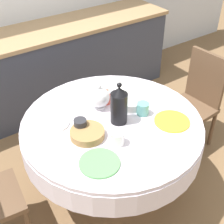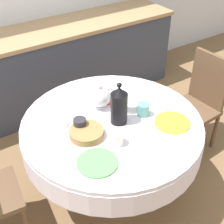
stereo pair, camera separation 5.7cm
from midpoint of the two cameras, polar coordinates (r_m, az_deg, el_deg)
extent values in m
plane|color=brown|center=(2.74, -0.61, -13.72)|extent=(12.00, 12.00, 0.00)
cube|color=#383D4C|center=(3.50, -14.52, 6.65)|extent=(3.20, 0.60, 0.86)
cube|color=#A37F56|center=(3.31, -15.71, 13.38)|extent=(3.24, 0.64, 0.04)
cylinder|color=brown|center=(2.73, -0.62, -13.45)|extent=(0.44, 0.44, 0.04)
cylinder|color=brown|center=(2.53, -0.65, -9.68)|extent=(0.11, 0.11, 0.48)
cylinder|color=silver|center=(2.31, -0.71, -4.00)|extent=(1.31, 1.31, 0.18)
cylinder|color=silver|center=(2.24, -0.73, -1.96)|extent=(1.30, 1.30, 0.03)
cube|color=brown|center=(2.97, 13.36, 0.48)|extent=(0.43, 0.43, 0.04)
cube|color=brown|center=(2.96, 16.34, 5.96)|extent=(0.06, 0.38, 0.49)
cylinder|color=brown|center=(2.91, 13.19, -5.84)|extent=(0.04, 0.04, 0.39)
cylinder|color=brown|center=(3.07, 8.19, -2.48)|extent=(0.04, 0.04, 0.39)
cylinder|color=brown|center=(3.14, 17.32, -2.97)|extent=(0.04, 0.04, 0.39)
cylinder|color=brown|center=(3.29, 12.47, 0.01)|extent=(0.04, 0.04, 0.39)
cylinder|color=brown|center=(2.58, -17.80, -13.77)|extent=(0.04, 0.04, 0.39)
cylinder|color=#5BA85B|center=(1.92, -3.17, -9.29)|extent=(0.25, 0.25, 0.01)
cylinder|color=white|center=(2.02, 0.20, -4.80)|extent=(0.09, 0.09, 0.09)
cylinder|color=yellow|center=(2.25, 10.19, -1.67)|extent=(0.25, 0.25, 0.01)
cylinder|color=#5BA39E|center=(2.28, 4.95, 0.61)|extent=(0.09, 0.09, 0.09)
cylinder|color=white|center=(2.25, -11.65, -1.87)|extent=(0.25, 0.25, 0.01)
cylinder|color=#28282D|center=(2.13, -6.57, -2.46)|extent=(0.09, 0.09, 0.09)
cylinder|color=white|center=(2.57, 0.03, 4.34)|extent=(0.25, 0.25, 0.01)
cylinder|color=#CC4C3D|center=(2.39, -1.85, 2.73)|extent=(0.09, 0.09, 0.09)
cylinder|color=black|center=(2.16, 0.52, 0.72)|extent=(0.12, 0.12, 0.23)
cone|color=black|center=(2.08, 0.55, 3.91)|extent=(0.11, 0.11, 0.05)
sphere|color=black|center=(2.05, 0.55, 4.96)|extent=(0.04, 0.04, 0.04)
cylinder|color=white|center=(2.37, -2.98, 1.04)|extent=(0.09, 0.09, 0.01)
sphere|color=white|center=(2.32, -3.04, 2.72)|extent=(0.16, 0.16, 0.16)
cylinder|color=white|center=(2.36, -1.18, 3.60)|extent=(0.09, 0.03, 0.06)
sphere|color=white|center=(2.27, -3.12, 4.72)|extent=(0.03, 0.03, 0.03)
cylinder|color=olive|center=(2.09, -5.32, -3.93)|extent=(0.23, 0.23, 0.05)
cylinder|color=silver|center=(2.36, 2.69, 1.74)|extent=(0.20, 0.20, 0.06)
camera|label=1|loc=(0.03, -90.75, -0.56)|focal=50.00mm
camera|label=2|loc=(0.03, 89.25, 0.56)|focal=50.00mm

